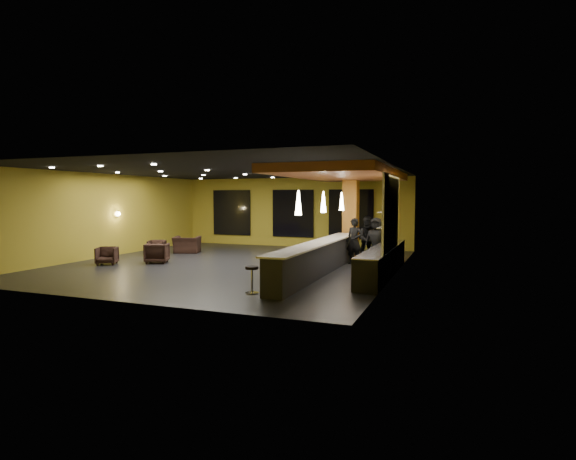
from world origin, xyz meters
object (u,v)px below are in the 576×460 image
(bar_stool_3, at_px, (310,251))
(bar_stool_0, at_px, (252,276))
(bar_stool_1, at_px, (277,264))
(bar_counter, at_px, (319,259))
(armchair_b, at_px, (157,253))
(prep_counter, at_px, (383,262))
(armchair_c, at_px, (157,248))
(armchair_d, at_px, (187,245))
(staff_b, at_px, (368,239))
(staff_a, at_px, (354,241))
(pendant_0, at_px, (298,203))
(pendant_1, at_px, (323,202))
(column, at_px, (351,215))
(staff_c, at_px, (376,240))
(armchair_a, at_px, (107,256))
(pendant_2, at_px, (342,201))
(bar_stool_4, at_px, (323,246))
(bar_stool_2, at_px, (294,257))

(bar_stool_3, bearing_deg, bar_stool_0, -88.53)
(bar_stool_1, bearing_deg, bar_counter, 64.13)
(armchair_b, relative_size, bar_stool_0, 1.18)
(prep_counter, height_order, armchair_b, prep_counter)
(armchair_c, distance_m, armchair_d, 1.42)
(staff_b, bearing_deg, armchair_b, -174.13)
(staff_a, bearing_deg, bar_stool_0, -88.75)
(armchair_c, bearing_deg, pendant_0, -51.93)
(pendant_1, distance_m, staff_a, 2.61)
(prep_counter, bearing_deg, bar_stool_1, -142.41)
(bar_stool_1, bearing_deg, prep_counter, 37.59)
(staff_a, bearing_deg, bar_counter, -89.59)
(column, bearing_deg, staff_c, -48.82)
(pendant_0, bearing_deg, armchair_b, 161.54)
(column, height_order, armchair_a, column)
(bar_stool_3, bearing_deg, prep_counter, -23.85)
(bar_counter, xyz_separation_m, pendant_2, (0.00, 3.00, 1.85))
(bar_counter, xyz_separation_m, armchair_c, (-7.96, 2.07, -0.17))
(bar_stool_4, bearing_deg, armchair_c, -168.73)
(pendant_1, relative_size, armchair_c, 0.96)
(pendant_1, bearing_deg, bar_stool_0, -100.46)
(pendant_2, height_order, bar_stool_4, pendant_2)
(bar_counter, relative_size, bar_stool_4, 9.34)
(bar_stool_1, height_order, bar_stool_4, bar_stool_4)
(pendant_2, height_order, armchair_c, pendant_2)
(column, height_order, staff_b, column)
(pendant_1, distance_m, armchair_d, 8.00)
(armchair_a, height_order, bar_stool_2, bar_stool_2)
(pendant_0, xyz_separation_m, armchair_a, (-8.01, 1.17, -2.02))
(staff_b, xyz_separation_m, bar_stool_2, (-1.79, -3.69, -0.37))
(staff_c, distance_m, armchair_d, 8.58)
(pendant_0, distance_m, staff_c, 5.45)
(bar_stool_2, bearing_deg, staff_c, 54.66)
(prep_counter, distance_m, pendant_1, 2.77)
(prep_counter, relative_size, staff_b, 3.43)
(staff_b, height_order, armchair_a, staff_b)
(armchair_a, bearing_deg, staff_a, -6.48)
(bar_counter, bearing_deg, column, 90.00)
(staff_b, height_order, armchair_c, staff_b)
(bar_stool_4, bearing_deg, pendant_0, -80.68)
(armchair_b, distance_m, bar_stool_2, 5.66)
(armchair_c, bearing_deg, bar_counter, -39.42)
(pendant_1, distance_m, staff_c, 3.26)
(armchair_c, bearing_deg, armchair_a, -115.84)
(armchair_a, relative_size, bar_stool_1, 0.93)
(armchair_b, xyz_separation_m, armchair_d, (-0.72, 3.11, -0.01))
(pendant_1, height_order, bar_stool_1, pendant_1)
(pendant_1, bearing_deg, bar_stool_3, 124.61)
(pendant_0, xyz_separation_m, staff_c, (1.33, 5.08, -1.48))
(pendant_0, height_order, pendant_2, same)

